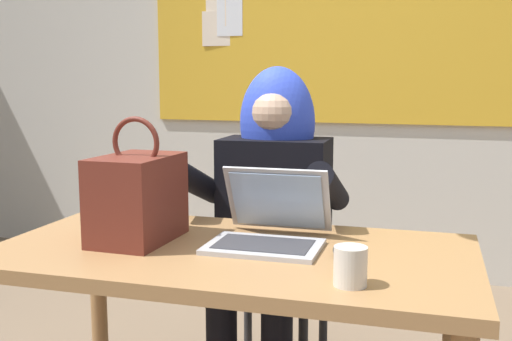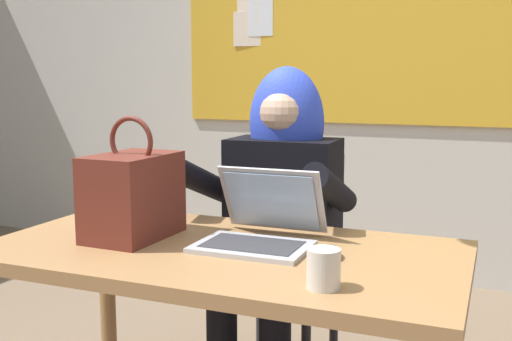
# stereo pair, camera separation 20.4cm
# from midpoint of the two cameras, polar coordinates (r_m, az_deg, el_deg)

# --- Properties ---
(wall_back_bulletin) EXTENTS (6.78, 2.35, 2.69)m
(wall_back_bulletin) POSITION_cam_midpoint_polar(r_m,az_deg,el_deg) (3.81, 6.15, 10.65)
(wall_back_bulletin) COLOR beige
(wall_back_bulletin) RESTS_ON ground
(desk_main) EXTENTS (1.41, 0.77, 0.72)m
(desk_main) POSITION_cam_midpoint_polar(r_m,az_deg,el_deg) (1.80, -5.55, -10.14)
(desk_main) COLOR #A37547
(desk_main) RESTS_ON ground
(chair_at_desk) EXTENTS (0.43, 0.43, 0.91)m
(chair_at_desk) POSITION_cam_midpoint_polar(r_m,az_deg,el_deg) (2.50, -0.14, -7.58)
(chair_at_desk) COLOR #2D3347
(chair_at_desk) RESTS_ON ground
(person_costumed) EXTENTS (0.61, 0.62, 1.26)m
(person_costumed) POSITION_cam_midpoint_polar(r_m,az_deg,el_deg) (2.33, -1.09, -2.92)
(person_costumed) COLOR black
(person_costumed) RESTS_ON ground
(laptop) EXTENTS (0.34, 0.35, 0.22)m
(laptop) POSITION_cam_midpoint_polar(r_m,az_deg,el_deg) (1.80, -1.98, -5.42)
(laptop) COLOR #B7B7BC
(laptop) RESTS_ON desk_main
(computer_mouse) EXTENTS (0.08, 0.11, 0.03)m
(computer_mouse) POSITION_cam_midpoint_polar(r_m,az_deg,el_deg) (1.69, 4.85, -7.55)
(computer_mouse) COLOR black
(computer_mouse) RESTS_ON desk_main
(handbag) EXTENTS (0.20, 0.30, 0.38)m
(handbag) POSITION_cam_midpoint_polar(r_m,az_deg,el_deg) (1.88, -14.23, -2.48)
(handbag) COLOR maroon
(handbag) RESTS_ON desk_main
(coffee_mug) EXTENTS (0.08, 0.08, 0.09)m
(coffee_mug) POSITION_cam_midpoint_polar(r_m,az_deg,el_deg) (1.44, 4.90, -9.05)
(coffee_mug) COLOR silver
(coffee_mug) RESTS_ON desk_main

